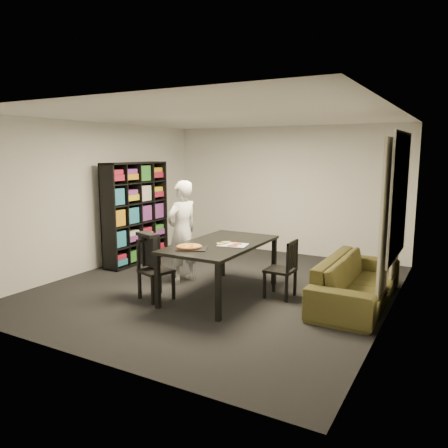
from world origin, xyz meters
The scene contains 16 objects.
room centered at (0.00, 0.00, 1.30)m, with size 5.01×5.51×2.61m.
window_pane centered at (2.48, 0.60, 1.50)m, with size 0.02×1.40×1.60m, color black.
window_frame centered at (2.48, 0.60, 1.50)m, with size 0.03×1.52×1.72m, color white.
curtain_left centered at (2.40, 0.08, 1.15)m, with size 0.03×0.70×2.25m, color beige.
curtain_right centered at (2.40, 1.12, 1.15)m, with size 0.03×0.70×2.25m, color beige.
bookshelf centered at (-2.16, 0.60, 0.95)m, with size 0.35×1.50×1.90m, color black.
dining_table centered at (0.21, -0.33, 0.72)m, with size 1.05×1.88×0.78m.
chair_left centered at (-0.59, -0.90, 0.50)m, with size 0.51×0.51×0.87m.
chair_right centered at (1.09, 0.02, 0.48)m, with size 0.40×0.40×0.85m.
draped_jacket centered at (-0.70, -0.86, 0.72)m, with size 0.42×0.29×0.48m.
person centered at (-0.68, -0.02, 0.82)m, with size 0.60×0.39×1.64m, color silver.
baking_tray centered at (0.06, -0.85, 0.79)m, with size 0.40×0.32×0.01m, color black.
pepperoni_pizza centered at (0.02, -0.85, 0.81)m, with size 0.35×0.35×0.03m.
kitchen_towel centered at (0.44, -0.37, 0.79)m, with size 0.40×0.30×0.01m, color white.
pizza_slices centered at (0.37, -0.37, 0.80)m, with size 0.37×0.31×0.01m, color #D68443, non-canonical shape.
sofa centered at (2.03, 0.31, 0.32)m, with size 2.16×0.84×0.63m, color #393216.
Camera 1 is at (3.27, -5.71, 2.10)m, focal length 35.00 mm.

